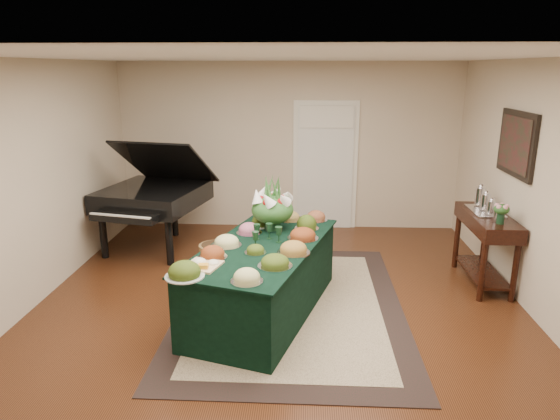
# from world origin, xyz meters

# --- Properties ---
(ground) EXTENTS (6.00, 6.00, 0.00)m
(ground) POSITION_xyz_m (0.00, 0.00, 0.00)
(ground) COLOR black
(ground) RESTS_ON ground
(area_rug) EXTENTS (2.49, 3.49, 0.01)m
(area_rug) POSITION_xyz_m (0.14, 0.05, 0.01)
(area_rug) COLOR black
(area_rug) RESTS_ON ground
(kitchen_doorway) EXTENTS (1.05, 0.07, 2.10)m
(kitchen_doorway) POSITION_xyz_m (0.60, 2.97, 1.02)
(kitchen_doorway) COLOR silver
(kitchen_doorway) RESTS_ON ground
(buffet_table) EXTENTS (1.65, 2.44, 0.80)m
(buffet_table) POSITION_xyz_m (-0.15, -0.15, 0.40)
(buffet_table) COLOR black
(buffet_table) RESTS_ON ground
(food_platters) EXTENTS (1.52, 2.28, 0.13)m
(food_platters) POSITION_xyz_m (-0.14, -0.13, 0.84)
(food_platters) COLOR silver
(food_platters) RESTS_ON buffet_table
(cutting_board) EXTENTS (0.39, 0.39, 0.10)m
(cutting_board) POSITION_xyz_m (-0.67, -0.76, 0.83)
(cutting_board) COLOR tan
(cutting_board) RESTS_ON buffet_table
(green_goblets) EXTENTS (0.32, 0.36, 0.18)m
(green_goblets) POSITION_xyz_m (-0.14, -0.07, 0.89)
(green_goblets) COLOR black
(green_goblets) RESTS_ON buffet_table
(floral_centerpiece) EXTENTS (0.50, 0.50, 0.50)m
(floral_centerpiece) POSITION_xyz_m (-0.09, 0.38, 1.09)
(floral_centerpiece) COLOR black
(floral_centerpiece) RESTS_ON buffet_table
(grand_piano) EXTENTS (1.68, 1.80, 1.64)m
(grand_piano) POSITION_xyz_m (-1.92, 1.80, 0.81)
(grand_piano) COLOR black
(grand_piano) RESTS_ON ground
(wicker_basket) EXTENTS (0.42, 0.42, 0.26)m
(wicker_basket) POSITION_xyz_m (-0.96, 1.27, 0.13)
(wicker_basket) COLOR olive
(wicker_basket) RESTS_ON ground
(mahogany_sideboard) EXTENTS (0.45, 1.21, 0.90)m
(mahogany_sideboard) POSITION_xyz_m (2.49, 0.78, 0.69)
(mahogany_sideboard) COLOR black
(mahogany_sideboard) RESTS_ON ground
(tea_service) EXTENTS (0.34, 0.74, 0.30)m
(tea_service) POSITION_xyz_m (2.50, 0.87, 1.01)
(tea_service) COLOR silver
(tea_service) RESTS_ON mahogany_sideboard
(pink_bouquet) EXTENTS (0.19, 0.19, 0.24)m
(pink_bouquet) POSITION_xyz_m (2.50, 0.41, 1.06)
(pink_bouquet) COLOR black
(pink_bouquet) RESTS_ON mahogany_sideboard
(wall_painting) EXTENTS (0.05, 0.95, 0.75)m
(wall_painting) POSITION_xyz_m (2.72, 0.78, 1.75)
(wall_painting) COLOR black
(wall_painting) RESTS_ON ground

